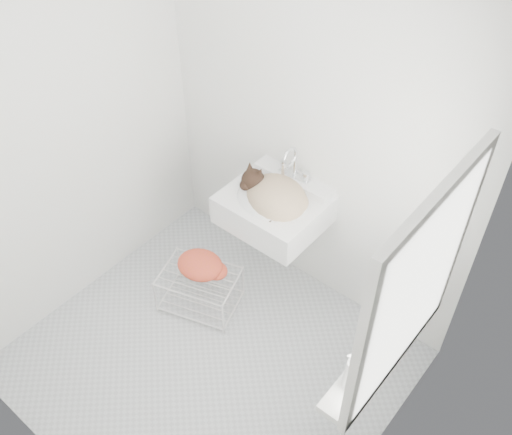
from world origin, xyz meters
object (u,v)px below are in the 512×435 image
Objects in this scene: sink at (275,197)px; wire_rack at (200,289)px; bottle_b at (372,361)px; bottle_c at (394,333)px; bottle_a at (352,387)px; cat at (275,194)px.

wire_rack is (-0.28, -0.44, -0.70)m from sink.
bottle_b is 0.20m from bottle_c.
bottle_c is (1.08, -0.42, 0.00)m from sink.
wire_rack is 2.24× the size of bottle_a.
sink is 3.43× the size of bottle_c.
cat is at bearing 54.56° from wire_rack.
wire_rack is 2.32× the size of bottle_b.
sink is at bearing 56.84° from wire_rack.
cat is 1.32m from bottle_a.
bottle_a is at bearing -21.69° from cat.
cat reaches higher than wire_rack.
sink is 1.24m from bottle_b.
sink reaches higher than wire_rack.
wire_rack is 2.80× the size of bottle_c.
cat reaches higher than sink.
cat is at bearing 143.66° from bottle_a.
wire_rack is at bearing -110.79° from cat.
cat is 2.68× the size of bottle_c.
sink is at bearing 141.80° from cat.
bottle_b is at bearing 90.00° from bottle_a.
bottle_c is (0.00, 0.38, 0.00)m from bottle_a.
bottle_b is 1.20× the size of bottle_c.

